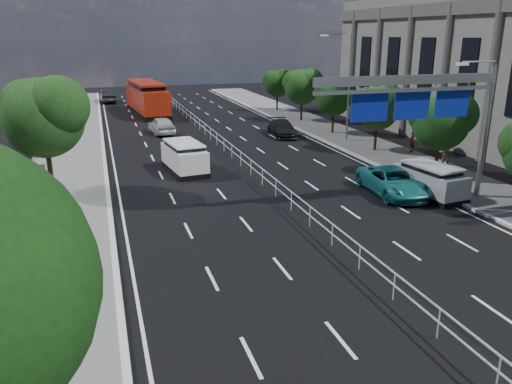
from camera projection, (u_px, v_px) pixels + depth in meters
name	position (u px, v px, depth m)	size (l,w,h in m)	color
ground	(421.00, 324.00, 15.71)	(160.00, 160.00, 0.00)	black
kerb_near	(127.00, 379.00, 13.11)	(0.25, 140.00, 0.15)	silver
median_fence	(234.00, 153.00, 36.01)	(0.05, 85.00, 1.02)	silver
toilet_sign	(32.00, 292.00, 11.68)	(1.62, 0.18, 4.34)	gray
overhead_gantry	(427.00, 99.00, 25.09)	(10.24, 0.38, 7.45)	gray
streetlight_far	(346.00, 79.00, 40.79)	(2.78, 2.40, 9.00)	gray
near_tree_back	(44.00, 113.00, 27.23)	(4.84, 4.51, 6.69)	black
far_tree_d	(442.00, 119.00, 30.98)	(3.85, 3.59, 5.34)	black
far_tree_e	(378.00, 106.00, 37.84)	(3.63, 3.38, 5.13)	black
far_tree_f	(335.00, 96.00, 44.68)	(3.52, 3.28, 5.02)	black
far_tree_g	(303.00, 85.00, 51.42)	(3.96, 3.69, 5.45)	black
far_tree_h	(278.00, 82.00, 58.34)	(3.41, 3.18, 4.91)	black
white_minivan	(184.00, 157.00, 32.89)	(2.55, 4.84, 2.01)	black
red_bus	(147.00, 97.00, 56.89)	(4.01, 12.40, 3.64)	black
near_car_silver	(161.00, 125.00, 45.71)	(1.83, 4.56, 1.55)	#B6BABF
near_car_dark	(108.00, 96.00, 66.72)	(1.78, 5.11, 1.68)	black
silver_minivan	(430.00, 181.00, 27.94)	(2.31, 4.52, 1.80)	black
parked_car_teal	(393.00, 182.00, 28.26)	(2.47, 5.36, 1.49)	#197073
parked_car_dark	(282.00, 128.00, 44.64)	(1.96, 4.82, 1.40)	black
pedestrian_a	(412.00, 142.00, 37.80)	(0.58, 0.38, 1.59)	gray
pedestrian_b	(445.00, 153.00, 34.30)	(0.80, 0.62, 1.64)	gray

